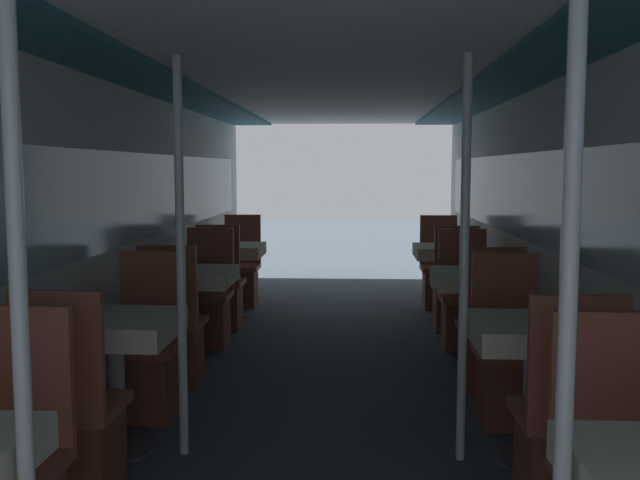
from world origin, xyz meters
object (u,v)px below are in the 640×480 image
Objects in this scene: support_pole_left_0 at (21,342)px; chair_right_far_2 at (464,313)px; chair_left_near_3 at (222,297)px; chair_right_near_3 at (453,299)px; dining_table_left_3 at (232,255)px; dining_table_left_1 at (115,336)px; support_pole_left_1 at (181,259)px; support_pole_right_1 at (464,261)px; chair_left_far_2 at (208,310)px; dining_table_right_3 at (446,256)px; chair_right_near_1 at (563,446)px; chair_right_far_3 at (439,280)px; chair_left_near_1 at (75,437)px; dining_table_right_1 at (534,341)px; dining_table_right_2 at (476,285)px; support_pole_right_0 at (566,349)px; chair_left_far_1 at (147,367)px; chair_left_far_3 at (241,278)px; chair_left_near_2 at (174,342)px; chair_right_near_2 at (488,346)px; chair_right_far_1 at (508,373)px; dining_table_left_2 at (192,283)px.

chair_right_far_2 is (1.82, 4.10, -0.74)m from support_pole_left_0.
chair_right_near_3 is at bearing 0.00° from chair_left_near_3.
dining_table_left_1 is at bearing -90.00° from dining_table_left_3.
support_pole_right_1 is (1.46, 0.00, 0.00)m from support_pole_left_1.
chair_left_far_2 reaches higher than dining_table_right_3.
chair_right_far_2 and chair_right_near_3 have the same top height.
chair_right_far_3 is at bearing 90.00° from chair_right_near_1.
chair_left_near_1 reaches higher than dining_table_right_1.
dining_table_left_1 is 2.80m from dining_table_right_2.
chair_right_near_3 is at bearing -90.00° from chair_right_far_2.
dining_table_left_3 and dining_table_right_1 have the same top height.
support_pole_right_1 reaches higher than chair_right_near_3.
chair_left_far_2 is 4.55m from support_pole_right_0.
chair_left_far_2 is at bearing -151.00° from dining_table_right_3.
chair_left_far_2 and chair_right_far_2 have the same top height.
chair_left_far_1 is 1.00× the size of chair_left_far_3.
chair_right_far_2 is at bearing -16.44° from chair_left_near_3.
dining_table_right_1 is at bearing 90.00° from chair_right_far_3.
support_pole_right_1 is at bearing 180.00° from dining_table_right_1.
chair_left_far_1 is at bearing 39.13° from chair_right_far_2.
dining_table_right_1 is at bearing 0.00° from support_pole_right_1.
chair_left_near_2 is 1.00× the size of chair_right_near_3.
chair_right_near_1 is (1.82, -0.56, -0.74)m from support_pole_left_1.
chair_right_near_2 is at bearing 73.39° from support_pole_right_1.
dining_table_left_1 is at bearing -126.17° from chair_right_near_3.
chair_right_far_1 is at bearing 90.00° from chair_right_far_3.
support_pole_right_0 is 2.08× the size of chair_right_far_1.
support_pole_left_1 reaches higher than chair_left_near_3.
chair_left_far_1 is 2.99m from dining_table_left_3.
chair_left_far_1 is 0.64m from chair_left_near_2.
dining_table_left_3 is (-0.36, 5.31, -0.41)m from support_pole_left_0.
dining_table_right_2 is (2.18, -1.77, 0.00)m from dining_table_left_3.
support_pole_left_1 is at bearing -84.20° from dining_table_left_3.
dining_table_left_2 is at bearing -90.00° from chair_left_near_3.
chair_right_far_1 is 1.35× the size of dining_table_right_2.
support_pole_right_1 is 1.46m from chair_right_near_2.
chair_right_near_3 is at bearing 58.42° from chair_left_near_1.
support_pole_left_0 reaches higher than chair_right_near_1.
chair_right_far_1 is 1.00× the size of chair_right_far_3.
chair_right_far_2 is (0.00, 0.56, -0.33)m from dining_table_right_2.
chair_left_far_1 is 1.35× the size of dining_table_right_3.
chair_left_far_2 is at bearing 39.13° from chair_right_far_3.
chair_left_near_3 is at bearing 90.00° from chair_left_far_3.
chair_left_far_2 and chair_right_near_3 have the same top height.
dining_table_right_2 is at bearing -90.00° from chair_right_far_1.
support_pole_left_1 is 2.08× the size of chair_left_far_2.
chair_right_far_3 reaches higher than dining_table_right_1.
support_pole_right_0 is at bearing 127.89° from chair_left_far_1.
support_pole_left_0 and support_pole_right_1 have the same top height.
dining_table_right_2 is 1.77m from dining_table_right_3.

